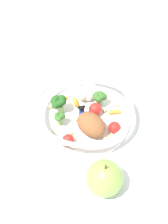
% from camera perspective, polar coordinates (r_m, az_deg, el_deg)
% --- Properties ---
extents(ground_plane, '(2.40, 2.40, 0.00)m').
position_cam_1_polar(ground_plane, '(0.71, -0.97, -1.39)').
color(ground_plane, white).
extents(food_container, '(0.23, 0.23, 0.06)m').
position_cam_1_polar(food_container, '(0.69, 0.16, 0.01)').
color(food_container, white).
rests_on(food_container, ground_plane).
extents(loose_apple, '(0.08, 0.08, 0.09)m').
position_cam_1_polar(loose_apple, '(0.58, 4.06, -12.98)').
color(loose_apple, '#8CB74C').
rests_on(loose_apple, ground_plane).
extents(folded_napkin, '(0.18, 0.16, 0.01)m').
position_cam_1_polar(folded_napkin, '(0.83, -7.94, 7.56)').
color(folded_napkin, white).
rests_on(folded_napkin, ground_plane).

